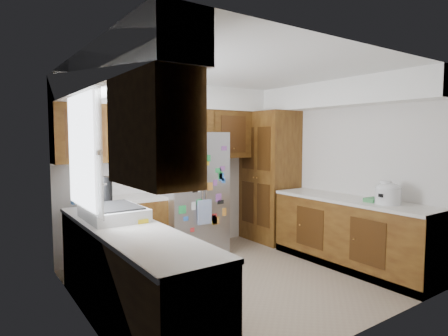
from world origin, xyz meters
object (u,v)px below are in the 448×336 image
at_px(rice_cooker, 388,193).
at_px(paper_towel, 386,193).
at_px(fridge, 190,194).
at_px(pantry, 269,176).

distance_m(rice_cooker, paper_towel, 0.03).
bearing_deg(fridge, rice_cooker, -55.59).
distance_m(pantry, fridge, 1.51).
relative_size(pantry, fridge, 1.19).
bearing_deg(fridge, paper_towel, -55.54).
relative_size(fridge, rice_cooker, 5.85).
height_order(pantry, fridge, pantry).
bearing_deg(pantry, fridge, 177.95).
xyz_separation_m(rice_cooker, paper_towel, (-0.01, 0.02, 0.00)).
bearing_deg(paper_towel, pantry, 89.64).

